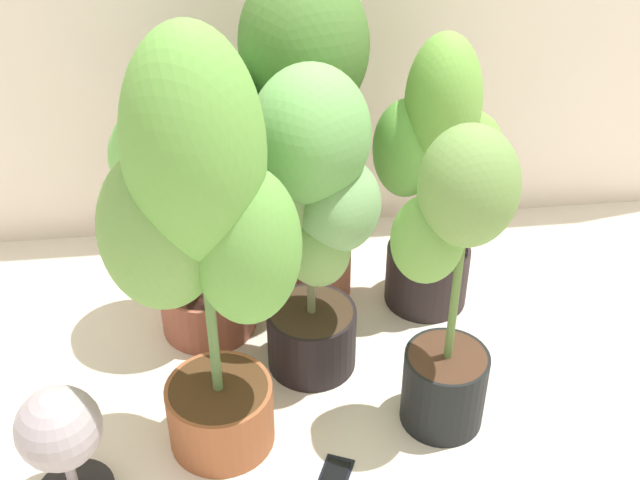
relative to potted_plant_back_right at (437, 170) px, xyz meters
The scene contains 9 objects.
ground_plane 0.69m from the potted_plant_back_right, 130.80° to the right, with size 8.00×8.00×0.00m, color silver.
potted_plant_back_right is the anchor object (origin of this frame).
potted_plant_front_left 0.81m from the potted_plant_back_right, 142.62° to the right, with size 0.48×0.37×1.07m.
potted_plant_center 0.45m from the potted_plant_back_right, 147.66° to the right, with size 0.41×0.39×0.87m.
potted_plant_back_left 0.68m from the potted_plant_back_right, behind, with size 0.48×0.43×0.89m.
potted_plant_front_right 0.48m from the potted_plant_back_right, 99.47° to the right, with size 0.27×0.24×0.83m.
potted_plant_back_center 0.43m from the potted_plant_back_right, 165.67° to the left, with size 0.45×0.43×1.00m.
cell_phone 0.86m from the potted_plant_back_right, 119.60° to the right, with size 0.12×0.16×0.01m.
floor_fan 1.17m from the potted_plant_back_right, 147.37° to the right, with size 0.27×0.27×0.32m.
Camera 1 is at (-0.20, -1.49, 1.57)m, focal length 45.61 mm.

